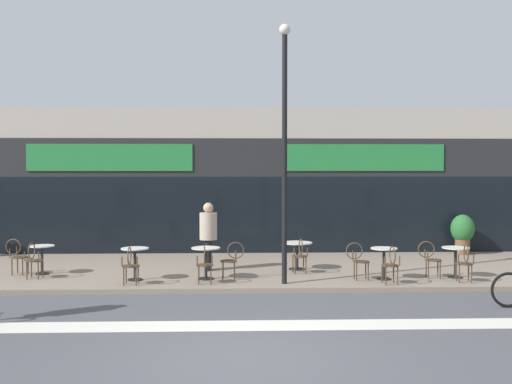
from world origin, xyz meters
The scene contains 23 objects.
ground_plane centered at (0.00, 0.00, 0.00)m, with size 120.00×120.00×0.00m, color #4C4C51.
sidewalk_slab centered at (0.00, 7.25, 0.06)m, with size 40.00×5.50×0.12m, color gray.
storefront_facade centered at (0.00, 11.96, 2.34)m, with size 40.00×4.06×4.70m.
bike_lane_stripe centered at (0.00, 1.84, 0.00)m, with size 36.00×0.70×0.01m, color silver.
bistro_table_0 centered at (-4.94, 6.44, 0.63)m, with size 0.61×0.61×0.73m.
bistro_table_1 centered at (-2.47, 5.57, 0.67)m, with size 0.66×0.66×0.77m.
bistro_table_2 centered at (-0.78, 5.65, 0.67)m, with size 0.70×0.70×0.77m.
bistro_table_3 centered at (1.56, 6.92, 0.64)m, with size 0.80×0.80×0.72m.
bistro_table_4 centered at (3.51, 5.45, 0.66)m, with size 0.63×0.63×0.76m.
bistro_table_5 centered at (5.32, 5.63, 0.65)m, with size 0.66×0.66×0.75m.
cafe_chair_0_near centered at (-4.95, 5.81, 0.64)m, with size 0.42×0.59×0.90m.
cafe_chair_0_side centered at (-5.57, 6.45, 0.64)m, with size 0.60×0.45×0.90m.
cafe_chair_1_near centered at (-2.47, 4.95, 0.64)m, with size 0.40×0.58×0.90m.
cafe_chair_2_near centered at (-0.77, 5.02, 0.64)m, with size 0.42×0.58×0.90m.
cafe_chair_2_side centered at (-0.15, 5.64, 0.64)m, with size 0.58×0.41×0.90m.
cafe_chair_3_near centered at (1.57, 6.29, 0.64)m, with size 0.44×0.59×0.90m.
cafe_chair_4_near centered at (3.51, 4.83, 0.64)m, with size 0.43×0.59×0.90m.
cafe_chair_4_side centered at (2.88, 5.45, 0.64)m, with size 0.57×0.40×0.90m.
cafe_chair_5_near centered at (5.31, 5.01, 0.64)m, with size 0.45×0.60×0.90m.
cafe_chair_5_side centered at (4.69, 5.64, 0.64)m, with size 0.60×0.45×0.90m.
planter_pot centered at (6.97, 9.49, 0.82)m, with size 0.72×0.72×1.23m.
lamp_post centered at (1.07, 5.04, 3.52)m, with size 0.26×0.26×5.98m.
pedestrian_far_end centered at (-0.77, 6.88, 1.17)m, with size 0.47×0.47×1.78m.
Camera 1 is at (-0.05, -8.73, 2.85)m, focal length 42.00 mm.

